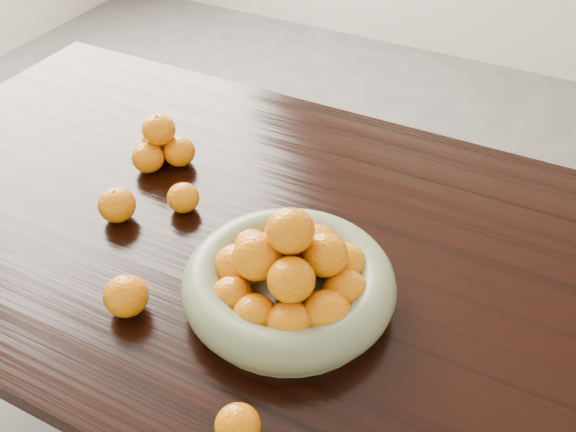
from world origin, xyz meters
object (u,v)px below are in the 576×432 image
at_px(fruit_bowl, 290,279).
at_px(loose_orange_0, 117,205).
at_px(orange_pyramid, 161,144).
at_px(dining_table, 300,278).

distance_m(fruit_bowl, loose_orange_0, 0.41).
height_order(fruit_bowl, loose_orange_0, fruit_bowl).
bearing_deg(orange_pyramid, loose_orange_0, -79.25).
height_order(fruit_bowl, orange_pyramid, fruit_bowl).
relative_size(fruit_bowl, loose_orange_0, 4.90).
bearing_deg(dining_table, orange_pyramid, 165.10).
bearing_deg(dining_table, fruit_bowl, -71.15).
xyz_separation_m(dining_table, orange_pyramid, (-0.40, 0.11, 0.14)).
height_order(dining_table, fruit_bowl, fruit_bowl).
relative_size(fruit_bowl, orange_pyramid, 2.63).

